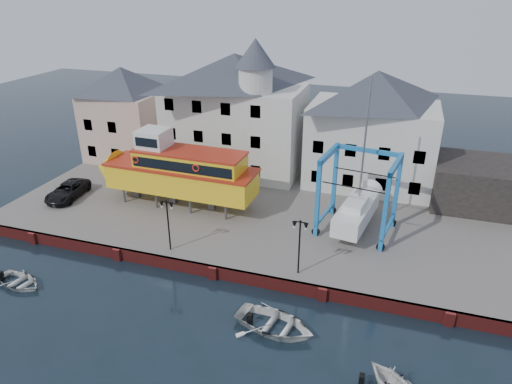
% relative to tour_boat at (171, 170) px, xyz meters
% --- Properties ---
extents(ground, '(140.00, 140.00, 0.00)m').
position_rel_tour_boat_xyz_m(ground, '(7.49, -8.56, -4.26)').
color(ground, '#17242B').
rests_on(ground, ground).
extents(hardstanding, '(44.00, 22.00, 1.00)m').
position_rel_tour_boat_xyz_m(hardstanding, '(7.49, 2.44, -3.76)').
color(hardstanding, '#665E59').
rests_on(hardstanding, ground).
extents(quay_wall, '(44.00, 0.47, 1.00)m').
position_rel_tour_boat_xyz_m(quay_wall, '(7.49, -8.45, -3.76)').
color(quay_wall, maroon).
rests_on(quay_wall, ground).
extents(building_pink, '(8.00, 7.00, 10.30)m').
position_rel_tour_boat_xyz_m(building_pink, '(-10.51, 9.44, 1.89)').
color(building_pink, '#C7A58E').
rests_on(building_pink, hardstanding).
extents(building_white_main, '(14.00, 8.30, 14.00)m').
position_rel_tour_boat_xyz_m(building_white_main, '(2.62, 9.83, 3.08)').
color(building_white_main, silver).
rests_on(building_white_main, hardstanding).
extents(building_white_right, '(12.00, 8.00, 11.20)m').
position_rel_tour_boat_xyz_m(building_white_right, '(16.49, 10.44, 2.34)').
color(building_white_right, silver).
rests_on(building_white_right, hardstanding).
extents(shed_dark, '(8.00, 7.00, 4.00)m').
position_rel_tour_boat_xyz_m(shed_dark, '(26.49, 8.44, -1.26)').
color(shed_dark, black).
rests_on(shed_dark, hardstanding).
extents(lamp_post_left, '(1.12, 0.32, 4.20)m').
position_rel_tour_boat_xyz_m(lamp_post_left, '(3.49, -7.36, -0.09)').
color(lamp_post_left, black).
rests_on(lamp_post_left, hardstanding).
extents(lamp_post_right, '(1.12, 0.32, 4.20)m').
position_rel_tour_boat_xyz_m(lamp_post_right, '(13.49, -7.36, -0.09)').
color(lamp_post_right, black).
rests_on(lamp_post_right, hardstanding).
extents(tour_boat, '(15.97, 4.22, 6.91)m').
position_rel_tour_boat_xyz_m(tour_boat, '(0.00, 0.00, 0.00)').
color(tour_boat, '#59595E').
rests_on(tour_boat, hardstanding).
extents(travel_lift, '(6.47, 8.52, 12.53)m').
position_rel_tour_boat_xyz_m(travel_lift, '(16.65, 0.66, -1.16)').
color(travel_lift, '#216AAD').
rests_on(travel_lift, hardstanding).
extents(van, '(2.96, 5.37, 1.42)m').
position_rel_tour_boat_xyz_m(van, '(-10.04, -2.09, -2.55)').
color(van, black).
rests_on(van, hardstanding).
extents(motorboat_b, '(5.73, 4.54, 1.07)m').
position_rel_tour_boat_xyz_m(motorboat_b, '(13.17, -12.31, -4.26)').
color(motorboat_b, white).
rests_on(motorboat_b, ground).
extents(motorboat_d, '(4.17, 3.30, 0.78)m').
position_rel_tour_boat_xyz_m(motorboat_d, '(-5.35, -13.54, -4.26)').
color(motorboat_d, white).
rests_on(motorboat_d, ground).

